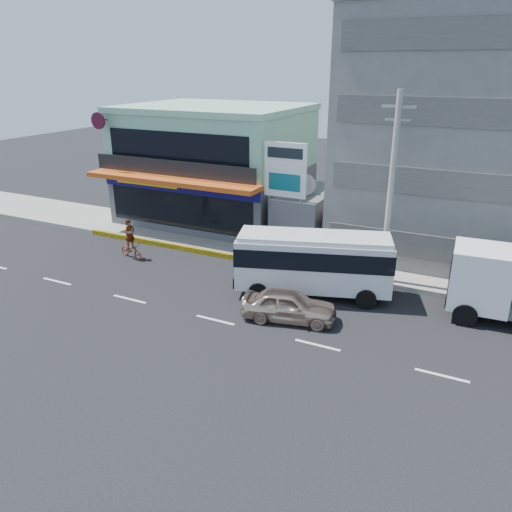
{
  "coord_description": "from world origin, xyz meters",
  "views": [
    {
      "loc": [
        10.72,
        -17.54,
        11.07
      ],
      "look_at": [
        0.57,
        3.13,
        2.2
      ],
      "focal_mm": 35.0,
      "sensor_mm": 36.0,
      "label": 1
    }
  ],
  "objects_px": {
    "concrete_building": "(491,139)",
    "sedan": "(289,305)",
    "minibus": "(313,260)",
    "utility_pole_near": "(391,191)",
    "motorcycle_rider": "(131,245)",
    "shop_building": "(216,167)",
    "satellite_dish": "(303,193)",
    "billboard": "(285,176)"
  },
  "relations": [
    {
      "from": "shop_building",
      "to": "billboard",
      "type": "xyz_separation_m",
      "value": [
        7.5,
        -4.75,
        0.93
      ]
    },
    {
      "from": "shop_building",
      "to": "utility_pole_near",
      "type": "xyz_separation_m",
      "value": [
        14.0,
        -6.55,
        1.15
      ]
    },
    {
      "from": "shop_building",
      "to": "concrete_building",
      "type": "bearing_deg",
      "value": 3.35
    },
    {
      "from": "minibus",
      "to": "utility_pole_near",
      "type": "bearing_deg",
      "value": 43.75
    },
    {
      "from": "utility_pole_near",
      "to": "motorcycle_rider",
      "type": "bearing_deg",
      "value": -169.33
    },
    {
      "from": "shop_building",
      "to": "motorcycle_rider",
      "type": "xyz_separation_m",
      "value": [
        -0.63,
        -9.3,
        -3.2
      ]
    },
    {
      "from": "concrete_building",
      "to": "billboard",
      "type": "relative_size",
      "value": 2.32
    },
    {
      "from": "concrete_building",
      "to": "sedan",
      "type": "relative_size",
      "value": 3.68
    },
    {
      "from": "billboard",
      "to": "minibus",
      "type": "bearing_deg",
      "value": -52.28
    },
    {
      "from": "billboard",
      "to": "motorcycle_rider",
      "type": "height_order",
      "value": "billboard"
    },
    {
      "from": "concrete_building",
      "to": "shop_building",
      "type": "bearing_deg",
      "value": -176.65
    },
    {
      "from": "shop_building",
      "to": "utility_pole_near",
      "type": "bearing_deg",
      "value": -25.06
    },
    {
      "from": "shop_building",
      "to": "motorcycle_rider",
      "type": "bearing_deg",
      "value": -93.86
    },
    {
      "from": "concrete_building",
      "to": "sedan",
      "type": "xyz_separation_m",
      "value": [
        -6.96,
        -13.44,
        -6.26
      ]
    },
    {
      "from": "utility_pole_near",
      "to": "shop_building",
      "type": "bearing_deg",
      "value": 154.94
    },
    {
      "from": "utility_pole_near",
      "to": "motorcycle_rider",
      "type": "xyz_separation_m",
      "value": [
        -14.63,
        -2.76,
        -4.35
      ]
    },
    {
      "from": "minibus",
      "to": "motorcycle_rider",
      "type": "distance_m",
      "value": 11.75
    },
    {
      "from": "concrete_building",
      "to": "satellite_dish",
      "type": "bearing_deg",
      "value": -158.2
    },
    {
      "from": "shop_building",
      "to": "concrete_building",
      "type": "xyz_separation_m",
      "value": [
        18.0,
        1.05,
        3.0
      ]
    },
    {
      "from": "shop_building",
      "to": "satellite_dish",
      "type": "height_order",
      "value": "shop_building"
    },
    {
      "from": "concrete_building",
      "to": "minibus",
      "type": "xyz_separation_m",
      "value": [
        -6.94,
        -10.41,
        -5.07
      ]
    },
    {
      "from": "shop_building",
      "to": "sedan",
      "type": "bearing_deg",
      "value": -48.3
    },
    {
      "from": "billboard",
      "to": "utility_pole_near",
      "type": "height_order",
      "value": "utility_pole_near"
    },
    {
      "from": "satellite_dish",
      "to": "billboard",
      "type": "height_order",
      "value": "billboard"
    },
    {
      "from": "minibus",
      "to": "sedan",
      "type": "distance_m",
      "value": 3.26
    },
    {
      "from": "minibus",
      "to": "motorcycle_rider",
      "type": "bearing_deg",
      "value": 179.74
    },
    {
      "from": "shop_building",
      "to": "sedan",
      "type": "relative_size",
      "value": 2.86
    },
    {
      "from": "shop_building",
      "to": "utility_pole_near",
      "type": "distance_m",
      "value": 15.5
    },
    {
      "from": "shop_building",
      "to": "minibus",
      "type": "bearing_deg",
      "value": -40.21
    },
    {
      "from": "sedan",
      "to": "shop_building",
      "type": "bearing_deg",
      "value": 29.37
    },
    {
      "from": "shop_building",
      "to": "minibus",
      "type": "xyz_separation_m",
      "value": [
        11.06,
        -9.35,
        -2.07
      ]
    },
    {
      "from": "concrete_building",
      "to": "motorcycle_rider",
      "type": "distance_m",
      "value": 22.2
    },
    {
      "from": "satellite_dish",
      "to": "minibus",
      "type": "bearing_deg",
      "value": -64.44
    },
    {
      "from": "satellite_dish",
      "to": "concrete_building",
      "type": "bearing_deg",
      "value": 21.8
    },
    {
      "from": "concrete_building",
      "to": "billboard",
      "type": "distance_m",
      "value": 12.17
    },
    {
      "from": "minibus",
      "to": "motorcycle_rider",
      "type": "height_order",
      "value": "minibus"
    },
    {
      "from": "shop_building",
      "to": "satellite_dish",
      "type": "relative_size",
      "value": 8.27
    },
    {
      "from": "concrete_building",
      "to": "minibus",
      "type": "bearing_deg",
      "value": -123.67
    },
    {
      "from": "shop_building",
      "to": "satellite_dish",
      "type": "distance_m",
      "value": 8.54
    },
    {
      "from": "concrete_building",
      "to": "utility_pole_near",
      "type": "height_order",
      "value": "concrete_building"
    },
    {
      "from": "concrete_building",
      "to": "utility_pole_near",
      "type": "distance_m",
      "value": 8.79
    },
    {
      "from": "minibus",
      "to": "sedan",
      "type": "bearing_deg",
      "value": -90.48
    }
  ]
}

